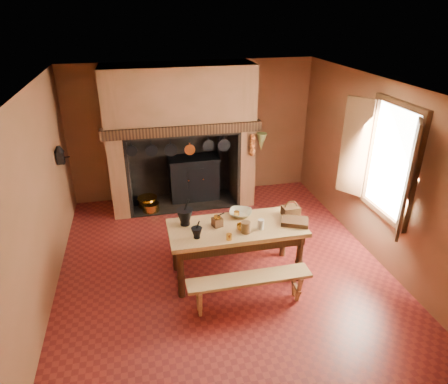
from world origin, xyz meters
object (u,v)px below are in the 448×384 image
mixing_bowl (241,213)px  wicker_basket (291,210)px  coffee_grinder (217,221)px  iron_range (194,177)px  work_table (236,234)px  bench_front (249,284)px

mixing_bowl → wicker_basket: bearing=-10.9°
coffee_grinder → mixing_bowl: coffee_grinder is taller
iron_range → work_table: iron_range is taller
work_table → mixing_bowl: bearing=64.8°
bench_front → mixing_bowl: mixing_bowl is taller
bench_front → coffee_grinder: (-0.27, 0.78, 0.58)m
bench_front → wicker_basket: (0.89, 0.87, 0.58)m
iron_range → mixing_bowl: bearing=-82.2°
work_table → iron_range: bearing=94.2°
mixing_bowl → coffee_grinder: bearing=-150.6°
work_table → mixing_bowl: 0.37m
bench_front → work_table: bearing=90.0°
mixing_bowl → iron_range: bearing=97.8°
iron_range → mixing_bowl: size_ratio=4.68×
coffee_grinder → mixing_bowl: size_ratio=0.60×
wicker_basket → iron_range: bearing=110.4°
coffee_grinder → wicker_basket: size_ratio=0.78×
bench_front → coffee_grinder: bearing=109.3°
coffee_grinder → work_table: bearing=-30.1°
bench_front → mixing_bowl: bearing=82.3°
wicker_basket → coffee_grinder: bearing=-178.0°
coffee_grinder → iron_range: bearing=70.6°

